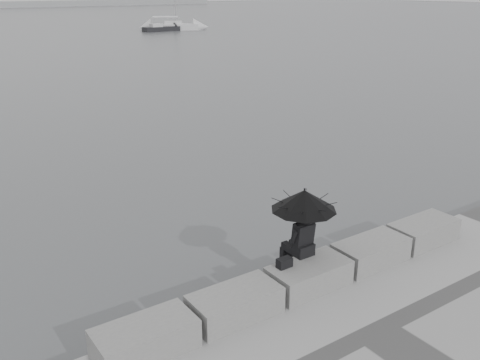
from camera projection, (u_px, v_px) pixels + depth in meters
ground at (292, 299)px, 10.79m from camera, size 360.00×360.00×0.00m
stone_block_far_left at (145, 339)px, 8.37m from camera, size 1.60×0.80×0.50m
stone_block_left at (235, 304)px, 9.27m from camera, size 1.60×0.80×0.50m
stone_block_centre at (309, 276)px, 10.18m from camera, size 1.60×0.80×0.50m
stone_block_right at (371, 252)px, 11.08m from camera, size 1.60×0.80×0.50m
stone_block_far_right at (423, 232)px, 11.99m from camera, size 1.60×0.80×0.50m
seated_person at (304, 206)px, 10.11m from camera, size 1.27×1.27×1.39m
bag at (284, 263)px, 9.96m from camera, size 0.29×0.17×0.19m
sailboat_right at (173, 26)px, 74.24m from camera, size 7.21×5.15×12.90m
small_motorboat at (161, 29)px, 72.34m from camera, size 5.02×1.67×1.10m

